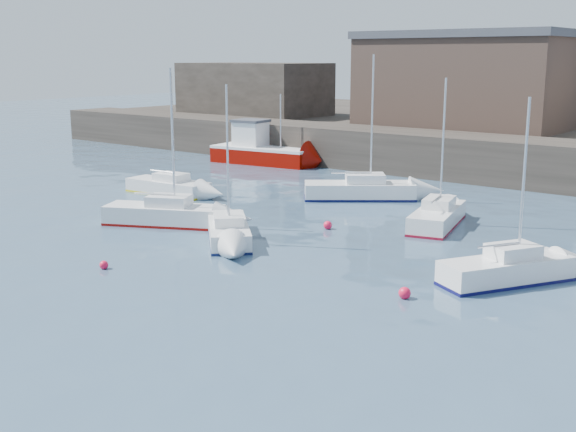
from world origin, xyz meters
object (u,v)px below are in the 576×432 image
Objects in this scene: sailboat_c at (507,269)px; buoy_far at (328,229)px; fishing_boat at (261,150)px; sailboat_f at (437,216)px; buoy_near at (104,269)px; buoy_mid at (404,298)px; sailboat_b at (228,230)px; sailboat_e at (169,186)px; sailboat_a at (165,214)px; sailboat_h at (360,190)px.

buoy_far is (-10.38, 2.91, -0.53)m from sailboat_c.
sailboat_f is at bearing -27.92° from fishing_boat.
buoy_mid is at bearing 20.83° from buoy_near.
sailboat_b is at bearing -116.85° from buoy_far.
buoy_far is at bearing 63.15° from sailboat_b.
fishing_boat is 30.15m from buoy_near.
sailboat_b is 6.65m from buoy_near.
sailboat_f reaches higher than sailboat_e.
buoy_far is (7.12, 4.37, -0.55)m from sailboat_a.
buoy_mid is (25.63, -22.22, -1.08)m from fishing_boat.
sailboat_e is 16.37m from buoy_near.
sailboat_a is 0.92× the size of sailboat_h.
sailboat_b is 0.98× the size of sailboat_e.
sailboat_h is 19.35× the size of buoy_mid.
sailboat_f is 16.75× the size of buoy_mid.
sailboat_b reaches higher than sailboat_c.
fishing_boat is 20.46× the size of buoy_far.
sailboat_a reaches higher than sailboat_c.
sailboat_h reaches higher than fishing_boat.
sailboat_f is 5.64m from buoy_far.
sailboat_f is (-6.38, 6.86, -0.01)m from sailboat_c.
sailboat_h is (-0.61, 12.30, 0.09)m from sailboat_b.
sailboat_b is 16.36× the size of buoy_mid.
sailboat_e reaches higher than sailboat_c.
sailboat_f is 11.71m from buoy_mid.
sailboat_c is at bearing 62.27° from buoy_mid.
sailboat_f is at bearing -27.65° from sailboat_h.
sailboat_h is at bearing -28.04° from fishing_boat.
buoy_far reaches higher than buoy_near.
buoy_near is at bearing -159.17° from buoy_mid.
sailboat_b is 16.87× the size of buoy_far.
sailboat_a is 18.41× the size of buoy_far.
sailboat_c is (27.75, -18.19, -0.54)m from fishing_boat.
sailboat_b is 1.03× the size of sailboat_c.
fishing_boat is at bearing 146.76° from sailboat_c.
sailboat_f is at bearing 64.92° from buoy_near.
sailboat_e is at bearing -149.53° from sailboat_h.
sailboat_a is at bearing 119.99° from buoy_near.
fishing_boat reaches higher than buoy_far.
sailboat_h reaches higher than buoy_far.
sailboat_h is 18.90m from buoy_near.
buoy_mid is 10.79m from buoy_far.
sailboat_a is 13.88m from sailboat_f.
sailboat_e reaches higher than buoy_far.
buoy_near is at bearing -51.61° from sailboat_e.
sailboat_b reaches higher than buoy_far.
sailboat_h reaches higher than buoy_near.
sailboat_f is (21.37, -11.32, -0.56)m from fishing_boat.
sailboat_c is 24.09m from sailboat_e.
sailboat_f reaches higher than sailboat_b.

